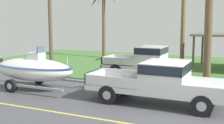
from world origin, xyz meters
TOP-DOWN VIEW (x-y plane):
  - ground at (0.00, 8.38)m, footprint 36.00×22.00m
  - pickup_truck_towing at (-0.73, 0.91)m, footprint 6.01×2.01m
  - boat_on_trailer at (-7.57, 0.91)m, footprint 5.99×2.36m
  - parked_pickup_background at (-3.06, 6.44)m, footprint 5.48×1.99m
  - palm_tree_near_right at (-9.78, 13.33)m, footprint 2.98×3.00m
  - utility_pole at (-9.14, 4.59)m, footprint 0.24×1.80m

SIDE VIEW (x-z plane):
  - ground at x=0.00m, z-range -0.07..0.04m
  - boat_on_trailer at x=-7.57m, z-range -0.09..2.11m
  - pickup_truck_towing at x=-0.73m, z-range 0.11..1.92m
  - parked_pickup_background at x=-3.06m, z-range 0.10..1.99m
  - utility_pole at x=-9.14m, z-range 0.15..7.99m
  - palm_tree_near_right at x=-9.78m, z-range 1.84..8.54m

